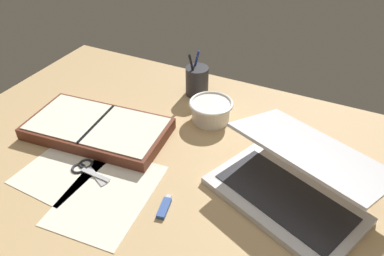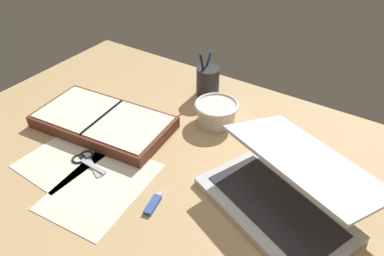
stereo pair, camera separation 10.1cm
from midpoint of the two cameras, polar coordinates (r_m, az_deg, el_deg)
name	(u,v)px [view 2 (the right image)]	position (r cm, az deg, el deg)	size (l,w,h in cm)	color
desk_top	(168,165)	(101.67, -0.76, -5.77)	(140.00, 100.00, 2.00)	tan
laptop	(285,191)	(90.73, 17.24, -9.32)	(43.93, 39.90, 14.66)	silver
bowl	(217,112)	(114.32, 6.30, 2.41)	(13.64, 13.64, 6.52)	silver
pen_cup	(208,81)	(126.69, 4.72, 7.02)	(7.71, 7.71, 15.25)	#28282D
planner	(103,122)	(114.23, -10.91, 0.86)	(42.66, 25.26, 4.04)	brown
scissors	(85,159)	(104.17, -13.34, -4.76)	(12.09, 6.90, 0.80)	#B7B7BC
paper_sheet_front	(102,186)	(96.10, -10.67, -8.82)	(20.15, 28.26, 0.16)	silver
paper_sheet_beside_planner	(70,153)	(107.64, -15.55, -3.79)	(18.00, 26.45, 0.16)	silver
usb_drive	(153,204)	(89.99, -2.69, -11.66)	(3.15, 7.37, 1.00)	#33519E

